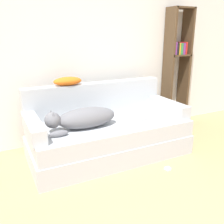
% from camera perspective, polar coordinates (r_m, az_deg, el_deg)
% --- Properties ---
extents(wall_back, '(6.90, 0.06, 2.70)m').
position_cam_1_polar(wall_back, '(3.56, -8.94, 14.87)').
color(wall_back, silver).
rests_on(wall_back, ground_plane).
extents(couch, '(1.97, 0.95, 0.45)m').
position_cam_1_polar(couch, '(3.21, -0.76, -6.00)').
color(couch, '#B2B7BC').
rests_on(couch, ground_plane).
extents(couch_backrest, '(1.93, 0.15, 0.42)m').
position_cam_1_polar(couch_backrest, '(3.42, -3.75, 3.24)').
color(couch_backrest, '#B2B7BC').
rests_on(couch_backrest, couch).
extents(couch_arm_left, '(0.15, 0.76, 0.16)m').
position_cam_1_polar(couch_arm_left, '(2.84, -17.58, -3.30)').
color(couch_arm_left, '#B2B7BC').
rests_on(couch_arm_left, couch).
extents(couch_arm_right, '(0.15, 0.76, 0.16)m').
position_cam_1_polar(couch_arm_right, '(3.57, 12.59, 1.29)').
color(couch_arm_right, '#B2B7BC').
rests_on(couch_arm_right, couch).
extents(dog, '(0.84, 0.30, 0.26)m').
position_cam_1_polar(dog, '(2.88, -6.68, -1.42)').
color(dog, slate).
rests_on(dog, couch).
extents(laptop, '(0.33, 0.28, 0.02)m').
position_cam_1_polar(laptop, '(3.19, 5.08, -1.61)').
color(laptop, '#B7B7BC').
rests_on(laptop, couch).
extents(throw_pillow, '(0.36, 0.18, 0.11)m').
position_cam_1_polar(throw_pillow, '(3.23, -10.11, 6.97)').
color(throw_pillow, orange).
rests_on(throw_pillow, couch_backrest).
extents(bookshelf, '(0.38, 0.26, 1.89)m').
position_cam_1_polar(bookshelf, '(4.26, 14.61, 10.89)').
color(bookshelf, '#4C3823').
rests_on(bookshelf, ground_plane).
extents(power_adapter, '(0.06, 0.06, 0.03)m').
position_cam_1_polar(power_adapter, '(3.01, 12.60, -12.53)').
color(power_adapter, silver).
rests_on(power_adapter, ground_plane).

